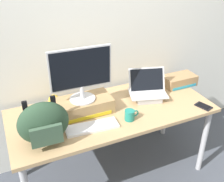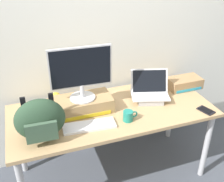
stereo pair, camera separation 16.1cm
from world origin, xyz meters
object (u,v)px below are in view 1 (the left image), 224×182
at_px(coffee_mug, 130,115).
at_px(plush_toy, 54,100).
at_px(desktop_monitor, 81,73).
at_px(toner_box_yellow, 83,106).
at_px(open_laptop, 147,93).
at_px(toner_box_cyan, 179,80).
at_px(messenger_backpack, 44,123).
at_px(external_keyboard, 92,127).
at_px(cell_phone, 204,106).

bearing_deg(coffee_mug, plush_toy, 136.74).
bearing_deg(desktop_monitor, toner_box_yellow, 89.04).
height_order(open_laptop, toner_box_cyan, open_laptop).
xyz_separation_m(toner_box_yellow, open_laptop, (0.60, -0.02, -0.01)).
relative_size(plush_toy, toner_box_cyan, 0.30).
bearing_deg(plush_toy, messenger_backpack, -110.51).
height_order(external_keyboard, messenger_backpack, messenger_backpack).
relative_size(external_keyboard, messenger_backpack, 1.15).
xyz_separation_m(toner_box_yellow, desktop_monitor, (-0.00, -0.00, 0.29)).
xyz_separation_m(external_keyboard, cell_phone, (0.98, -0.11, -0.01)).
distance_m(open_laptop, cell_phone, 0.49).
height_order(external_keyboard, plush_toy, plush_toy).
relative_size(desktop_monitor, open_laptop, 1.31).
bearing_deg(external_keyboard, plush_toy, 116.92).
relative_size(messenger_backpack, coffee_mug, 2.96).
xyz_separation_m(desktop_monitor, coffee_mug, (0.30, -0.26, -0.31)).
distance_m(messenger_backpack, plush_toy, 0.50).
xyz_separation_m(toner_box_yellow, plush_toy, (-0.19, 0.21, -0.01)).
relative_size(messenger_backpack, plush_toy, 3.74).
relative_size(open_laptop, toner_box_cyan, 1.18).
xyz_separation_m(toner_box_yellow, external_keyboard, (-0.01, -0.24, -0.05)).
bearing_deg(open_laptop, external_keyboard, -144.03).
height_order(coffee_mug, plush_toy, plush_toy).
xyz_separation_m(open_laptop, external_keyboard, (-0.62, -0.22, -0.04)).
distance_m(toner_box_yellow, cell_phone, 1.03).
distance_m(desktop_monitor, coffee_mug, 0.50).
relative_size(cell_phone, toner_box_cyan, 0.48).
xyz_separation_m(toner_box_yellow, cell_phone, (0.97, -0.35, -0.05)).
bearing_deg(toner_box_cyan, external_keyboard, -163.25).
bearing_deg(open_laptop, toner_box_yellow, -165.65).
height_order(toner_box_yellow, messenger_backpack, messenger_backpack).
bearing_deg(cell_phone, messenger_backpack, 157.48).
height_order(desktop_monitor, toner_box_cyan, desktop_monitor).
bearing_deg(open_laptop, cell_phone, -25.31).
relative_size(coffee_mug, cell_phone, 0.78).
xyz_separation_m(toner_box_yellow, toner_box_cyan, (1.02, 0.07, -0.01)).
distance_m(desktop_monitor, cell_phone, 1.09).
bearing_deg(toner_box_cyan, toner_box_yellow, -176.00).
height_order(open_laptop, coffee_mug, open_laptop).
height_order(desktop_monitor, open_laptop, desktop_monitor).
height_order(cell_phone, plush_toy, plush_toy).
height_order(desktop_monitor, cell_phone, desktop_monitor).
bearing_deg(messenger_backpack, open_laptop, 15.38).
height_order(toner_box_yellow, desktop_monitor, desktop_monitor).
bearing_deg(open_laptop, plush_toy, -179.57).
xyz_separation_m(toner_box_yellow, coffee_mug, (0.30, -0.26, -0.02)).
bearing_deg(desktop_monitor, toner_box_cyan, 6.47).
xyz_separation_m(messenger_backpack, coffee_mug, (0.67, -0.01, -0.12)).
bearing_deg(external_keyboard, messenger_backpack, -172.96).
relative_size(coffee_mug, toner_box_cyan, 0.38).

